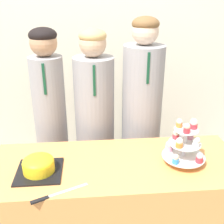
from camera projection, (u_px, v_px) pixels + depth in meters
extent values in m
cube|color=beige|center=(92.00, 29.00, 2.59)|extent=(9.00, 0.06, 2.70)
cube|color=#EF9951|center=(101.00, 208.00, 1.85)|extent=(1.76, 0.59, 0.70)
cube|color=black|center=(39.00, 171.00, 1.64)|extent=(0.26, 0.26, 0.01)
cylinder|color=yellow|center=(39.00, 166.00, 1.62)|extent=(0.18, 0.18, 0.06)
ellipsoid|color=yellow|center=(38.00, 161.00, 1.61)|extent=(0.18, 0.18, 0.06)
cube|color=silver|center=(69.00, 190.00, 1.49)|extent=(0.20, 0.10, 0.00)
cube|color=black|center=(40.00, 200.00, 1.42)|extent=(0.09, 0.06, 0.01)
cylinder|color=silver|center=(184.00, 146.00, 1.69)|extent=(0.02, 0.02, 0.23)
cylinder|color=silver|center=(183.00, 156.00, 1.72)|extent=(0.26, 0.26, 0.01)
cylinder|color=silver|center=(185.00, 143.00, 1.68)|extent=(0.19, 0.19, 0.01)
cylinder|color=silver|center=(186.00, 130.00, 1.64)|extent=(0.14, 0.14, 0.01)
cylinder|color=#E5333D|center=(199.00, 160.00, 1.64)|extent=(0.04, 0.04, 0.03)
sphere|color=silver|center=(200.00, 156.00, 1.63)|extent=(0.04, 0.04, 0.04)
cylinder|color=#4CB766|center=(192.00, 147.00, 1.78)|extent=(0.04, 0.04, 0.03)
sphere|color=#F4E5C6|center=(193.00, 143.00, 1.77)|extent=(0.04, 0.04, 0.04)
cylinder|color=pink|center=(169.00, 148.00, 1.77)|extent=(0.05, 0.05, 0.03)
sphere|color=beige|center=(169.00, 144.00, 1.76)|extent=(0.05, 0.05, 0.05)
cylinder|color=#3893DB|center=(175.00, 161.00, 1.63)|extent=(0.04, 0.04, 0.03)
sphere|color=beige|center=(176.00, 157.00, 1.62)|extent=(0.04, 0.04, 0.04)
cylinder|color=#E5333D|center=(176.00, 136.00, 1.72)|extent=(0.04, 0.04, 0.03)
sphere|color=beige|center=(176.00, 133.00, 1.71)|extent=(0.04, 0.04, 0.04)
cylinder|color=orange|center=(179.00, 145.00, 1.63)|extent=(0.04, 0.04, 0.03)
sphere|color=white|center=(180.00, 141.00, 1.61)|extent=(0.04, 0.04, 0.04)
cylinder|color=white|center=(196.00, 144.00, 1.63)|extent=(0.05, 0.05, 0.03)
sphere|color=white|center=(197.00, 140.00, 1.62)|extent=(0.04, 0.04, 0.04)
cylinder|color=pink|center=(190.00, 137.00, 1.72)|extent=(0.04, 0.04, 0.02)
sphere|color=beige|center=(190.00, 133.00, 1.71)|extent=(0.04, 0.04, 0.04)
cylinder|color=orange|center=(179.00, 125.00, 1.66)|extent=(0.04, 0.04, 0.03)
sphere|color=#F4E5C6|center=(180.00, 121.00, 1.66)|extent=(0.03, 0.03, 0.03)
cylinder|color=#E5333D|center=(187.00, 130.00, 1.59)|extent=(0.04, 0.04, 0.03)
sphere|color=beige|center=(187.00, 126.00, 1.58)|extent=(0.04, 0.04, 0.04)
cylinder|color=#E5333D|center=(193.00, 126.00, 1.65)|extent=(0.05, 0.05, 0.03)
sphere|color=white|center=(194.00, 122.00, 1.64)|extent=(0.04, 0.04, 0.04)
cylinder|color=#939399|center=(52.00, 134.00, 2.23)|extent=(0.25, 0.25, 1.25)
sphere|color=tan|center=(43.00, 43.00, 1.94)|extent=(0.19, 0.19, 0.19)
ellipsoid|color=black|center=(43.00, 35.00, 1.92)|extent=(0.20, 0.20, 0.11)
cube|color=#14472D|center=(44.00, 79.00, 1.92)|extent=(0.02, 0.01, 0.22)
cylinder|color=#939399|center=(95.00, 133.00, 2.26)|extent=(0.31, 0.31, 1.23)
sphere|color=#D6AD89|center=(93.00, 44.00, 1.98)|extent=(0.19, 0.19, 0.19)
ellipsoid|color=tan|center=(93.00, 36.00, 1.96)|extent=(0.20, 0.20, 0.11)
cube|color=#14472D|center=(94.00, 81.00, 1.92)|extent=(0.02, 0.01, 0.22)
cylinder|color=#939399|center=(141.00, 127.00, 2.27)|extent=(0.31, 0.31, 1.31)
sphere|color=beige|center=(145.00, 31.00, 1.98)|extent=(0.19, 0.19, 0.19)
ellipsoid|color=brown|center=(146.00, 24.00, 1.95)|extent=(0.19, 0.19, 0.11)
cube|color=#14472D|center=(148.00, 68.00, 1.92)|extent=(0.02, 0.01, 0.22)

